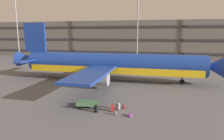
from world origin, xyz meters
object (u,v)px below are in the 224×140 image
object	(u,v)px
backpack_silver	(116,113)
baggage_cart	(88,104)
suitcase_orange	(96,109)
suitcase_scuffed	(130,115)
airliner	(110,64)
suitcase_upright	(112,108)
suitcase_navy	(118,106)
backpack_black	(124,107)

from	to	relation	value
backpack_silver	baggage_cart	bearing A→B (deg)	159.60
baggage_cart	suitcase_orange	bearing A→B (deg)	-37.79
suitcase_scuffed	suitcase_orange	bearing A→B (deg)	176.22
airliner	suitcase_orange	bearing A→B (deg)	-81.72
suitcase_orange	suitcase_upright	distance (m)	1.84
backpack_silver	airliner	bearing A→B (deg)	106.10
airliner	baggage_cart	world-z (taller)	airliner
suitcase_scuffed	baggage_cart	bearing A→B (deg)	165.41
suitcase_scuffed	backpack_silver	size ratio (longest dim) A/B	1.54
suitcase_navy	backpack_black	bearing A→B (deg)	35.38
suitcase_navy	suitcase_orange	world-z (taller)	suitcase_navy
airliner	suitcase_upright	bearing A→B (deg)	-75.01
suitcase_navy	suitcase_scuffed	bearing A→B (deg)	-44.88
airliner	backpack_black	xyz separation A→B (m)	(5.04, -13.66, -2.87)
airliner	suitcase_navy	bearing A→B (deg)	-72.55
suitcase_orange	backpack_black	xyz separation A→B (m)	(2.79, 1.81, -0.17)
backpack_silver	backpack_black	distance (m)	2.14
backpack_black	baggage_cart	xyz separation A→B (m)	(-4.23, -0.70, 0.18)
suitcase_scuffed	baggage_cart	world-z (taller)	baggage_cart
airliner	suitcase_scuffed	xyz separation A→B (m)	(6.07, -15.72, -2.99)
suitcase_orange	suitcase_upright	size ratio (longest dim) A/B	1.01
airliner	backpack_silver	bearing A→B (deg)	-73.90
suitcase_orange	baggage_cart	xyz separation A→B (m)	(-1.44, 1.12, 0.01)
suitcase_orange	backpack_black	size ratio (longest dim) A/B	1.59
airliner	baggage_cart	size ratio (longest dim) A/B	11.56
suitcase_navy	baggage_cart	size ratio (longest dim) A/B	0.28
suitcase_navy	backpack_silver	size ratio (longest dim) A/B	1.82
suitcase_orange	suitcase_scuffed	world-z (taller)	suitcase_orange
backpack_black	backpack_silver	bearing A→B (deg)	-103.44
suitcase_orange	baggage_cart	distance (m)	1.82
backpack_black	baggage_cart	size ratio (longest dim) A/B	0.17
suitcase_upright	airliner	bearing A→B (deg)	104.99
suitcase_navy	backpack_black	distance (m)	0.77
baggage_cart	backpack_black	bearing A→B (deg)	9.35
backpack_silver	suitcase_navy	bearing A→B (deg)	93.92
baggage_cart	suitcase_navy	bearing A→B (deg)	4.15
suitcase_orange	backpack_silver	distance (m)	2.32
airliner	suitcase_navy	distance (m)	15.02
suitcase_navy	suitcase_scuffed	world-z (taller)	suitcase_navy
airliner	suitcase_orange	size ratio (longest dim) A/B	43.23
baggage_cart	suitcase_upright	bearing A→B (deg)	-8.22
suitcase_navy	backpack_black	world-z (taller)	suitcase_navy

